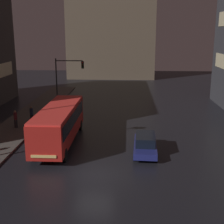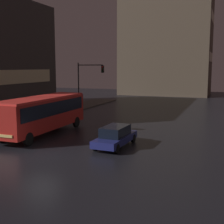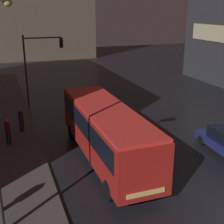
{
  "view_description": "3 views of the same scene",
  "coord_description": "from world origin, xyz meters",
  "px_view_note": "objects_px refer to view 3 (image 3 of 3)",
  "views": [
    {
      "loc": [
        2.22,
        -19.37,
        9.36
      ],
      "look_at": [
        0.8,
        8.01,
        2.38
      ],
      "focal_mm": 50.0,
      "sensor_mm": 36.0,
      "label": 1
    },
    {
      "loc": [
        11.21,
        -16.7,
        5.77
      ],
      "look_at": [
        1.75,
        8.6,
        1.86
      ],
      "focal_mm": 50.0,
      "sensor_mm": 36.0,
      "label": 2
    },
    {
      "loc": [
        -8.98,
        -9.68,
        8.54
      ],
      "look_at": [
        -1.96,
        9.6,
        1.67
      ],
      "focal_mm": 50.0,
      "sensor_mm": 36.0,
      "label": 3
    }
  ],
  "objects_px": {
    "bus_near": "(106,128)",
    "pedestrian_far": "(8,130)",
    "pedestrian_near": "(21,118)",
    "traffic_light_main": "(39,57)"
  },
  "relations": [
    {
      "from": "bus_near",
      "to": "pedestrian_far",
      "type": "xyz_separation_m",
      "value": [
        -5.29,
        3.93,
        -0.82
      ]
    },
    {
      "from": "pedestrian_near",
      "to": "traffic_light_main",
      "type": "xyz_separation_m",
      "value": [
        2.39,
        7.15,
        3.14
      ]
    },
    {
      "from": "bus_near",
      "to": "pedestrian_far",
      "type": "relative_size",
      "value": 5.99
    },
    {
      "from": "bus_near",
      "to": "pedestrian_near",
      "type": "relative_size",
      "value": 6.23
    },
    {
      "from": "pedestrian_far",
      "to": "traffic_light_main",
      "type": "distance_m",
      "value": 10.28
    },
    {
      "from": "bus_near",
      "to": "pedestrian_far",
      "type": "bearing_deg",
      "value": -36.64
    },
    {
      "from": "traffic_light_main",
      "to": "bus_near",
      "type": "bearing_deg",
      "value": -81.69
    },
    {
      "from": "traffic_light_main",
      "to": "pedestrian_near",
      "type": "bearing_deg",
      "value": -108.46
    },
    {
      "from": "pedestrian_near",
      "to": "traffic_light_main",
      "type": "distance_m",
      "value": 8.17
    },
    {
      "from": "pedestrian_near",
      "to": "pedestrian_far",
      "type": "height_order",
      "value": "pedestrian_far"
    }
  ]
}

